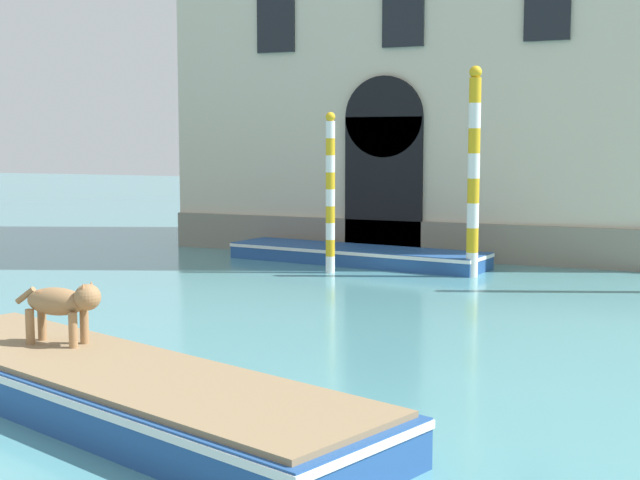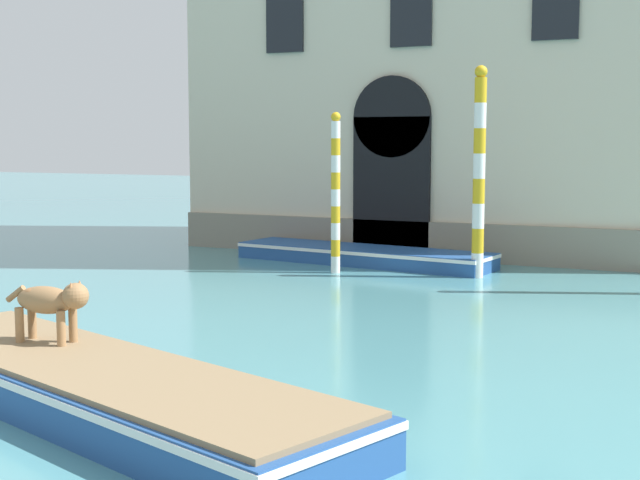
{
  "view_description": "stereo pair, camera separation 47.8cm",
  "coord_description": "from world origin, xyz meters",
  "px_view_note": "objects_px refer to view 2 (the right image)",
  "views": [
    {
      "loc": [
        9.89,
        -4.77,
        3.0
      ],
      "look_at": [
        3.5,
        9.98,
        1.2
      ],
      "focal_mm": 50.0,
      "sensor_mm": 36.0,
      "label": 1
    },
    {
      "loc": [
        10.32,
        -4.58,
        3.0
      ],
      "look_at": [
        3.5,
        9.98,
        1.2
      ],
      "focal_mm": 50.0,
      "sensor_mm": 36.0,
      "label": 2
    }
  ],
  "objects_px": {
    "boat_foreground": "(97,385)",
    "boat_moored_near_palazzo": "(363,255)",
    "dog_on_deck": "(51,301)",
    "mooring_pole_2": "(336,192)",
    "mooring_pole_0": "(479,172)"
  },
  "relations": [
    {
      "from": "dog_on_deck",
      "to": "mooring_pole_0",
      "type": "relative_size",
      "value": 0.25
    },
    {
      "from": "boat_foreground",
      "to": "boat_moored_near_palazzo",
      "type": "xyz_separation_m",
      "value": [
        -1.87,
        12.33,
        -0.08
      ]
    },
    {
      "from": "mooring_pole_2",
      "to": "boat_moored_near_palazzo",
      "type": "bearing_deg",
      "value": 90.98
    },
    {
      "from": "boat_moored_near_palazzo",
      "to": "dog_on_deck",
      "type": "bearing_deg",
      "value": -78.76
    },
    {
      "from": "boat_foreground",
      "to": "mooring_pole_2",
      "type": "relative_size",
      "value": 2.07
    },
    {
      "from": "mooring_pole_0",
      "to": "mooring_pole_2",
      "type": "height_order",
      "value": "mooring_pole_0"
    },
    {
      "from": "boat_foreground",
      "to": "mooring_pole_0",
      "type": "relative_size",
      "value": 1.63
    },
    {
      "from": "boat_moored_near_palazzo",
      "to": "mooring_pole_2",
      "type": "height_order",
      "value": "mooring_pole_2"
    },
    {
      "from": "boat_foreground",
      "to": "dog_on_deck",
      "type": "height_order",
      "value": "dog_on_deck"
    },
    {
      "from": "boat_foreground",
      "to": "mooring_pole_2",
      "type": "distance_m",
      "value": 10.9
    },
    {
      "from": "dog_on_deck",
      "to": "boat_moored_near_palazzo",
      "type": "height_order",
      "value": "dog_on_deck"
    },
    {
      "from": "dog_on_deck",
      "to": "mooring_pole_2",
      "type": "bearing_deg",
      "value": 89.03
    },
    {
      "from": "boat_foreground",
      "to": "dog_on_deck",
      "type": "relative_size",
      "value": 6.41
    },
    {
      "from": "boat_foreground",
      "to": "boat_moored_near_palazzo",
      "type": "height_order",
      "value": "boat_foreground"
    },
    {
      "from": "boat_foreground",
      "to": "mooring_pole_0",
      "type": "height_order",
      "value": "mooring_pole_0"
    }
  ]
}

